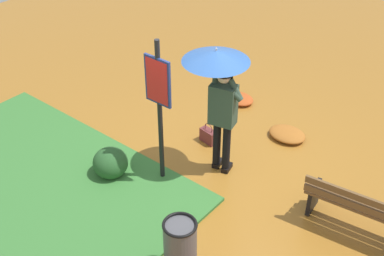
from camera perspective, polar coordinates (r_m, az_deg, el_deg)
The scene contains 10 objects.
ground_plane at distance 7.84m, azimuth 2.58°, elevation -5.14°, with size 18.00×18.00×0.00m, color #9E6623.
grass_verge at distance 7.78m, azimuth -20.12°, elevation -7.80°, with size 4.80×4.00×0.05m.
person_with_umbrella at distance 7.09m, azimuth 3.10°, elevation 5.39°, with size 0.96×0.96×2.04m.
info_sign_post at distance 6.91m, azimuth -3.79°, elevation 3.50°, with size 0.44×0.07×2.30m.
handbag at distance 8.42m, azimuth 1.87°, elevation -0.88°, with size 0.32×0.19×0.37m.
park_bench at distance 7.00m, azimuth 18.32°, elevation -8.72°, with size 1.40×0.52×0.75m.
trash_bin at distance 6.16m, azimuth -1.34°, elevation -13.50°, with size 0.42×0.42×0.83m.
shrub_cluster at distance 7.78m, azimuth -9.30°, elevation -3.86°, with size 0.59×0.54×0.48m.
leaf_pile_by_bench at distance 9.58m, azimuth 5.31°, elevation 3.34°, with size 0.58×0.47×0.13m.
leaf_pile_far_path at distance 8.70m, azimuth 10.74°, elevation -0.68°, with size 0.64×0.51×0.14m.
Camera 1 is at (-3.52, 4.91, 5.00)m, focal length 47.01 mm.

